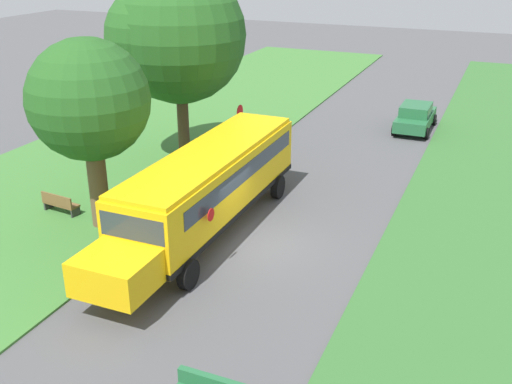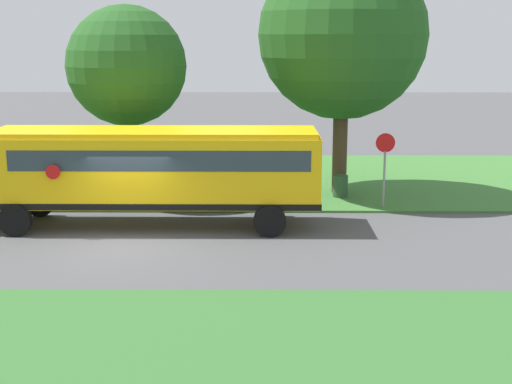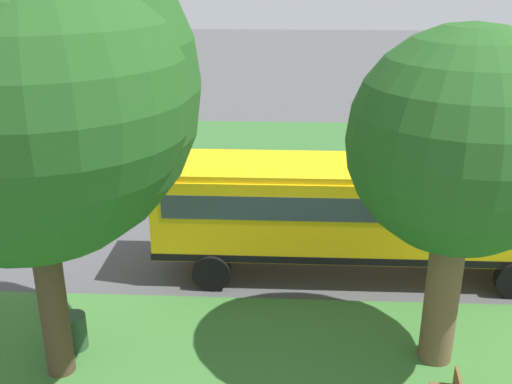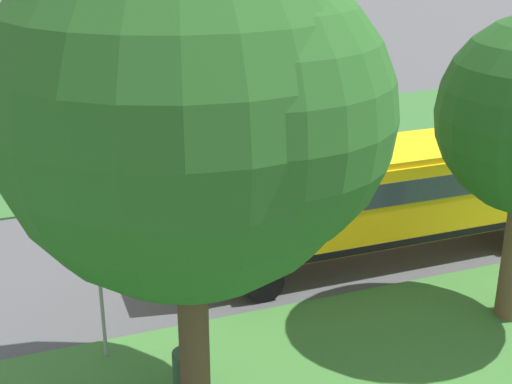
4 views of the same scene
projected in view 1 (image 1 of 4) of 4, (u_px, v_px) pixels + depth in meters
ground_plane at (260, 245)px, 21.86m from camera, size 120.00×120.00×0.00m
grass_verge at (43, 201)px, 25.46m from camera, size 12.00×80.00×0.08m
school_bus at (209, 184)px, 22.19m from camera, size 2.85×12.42×3.16m
car_green_nearest at (415, 116)px, 34.60m from camera, size 2.02×4.40×1.56m
oak_tree_beside_bus at (91, 100)px, 21.40m from camera, size 4.43×4.43×7.23m
oak_tree_roadside_mid at (172, 36)px, 27.91m from camera, size 6.36×6.36×9.31m
stop_sign at (240, 124)px, 29.96m from camera, size 0.08×0.68×2.74m
park_bench at (60, 204)px, 24.09m from camera, size 1.64×0.66×0.92m
trash_bin at (199, 153)px, 29.92m from camera, size 0.56×0.56×0.90m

